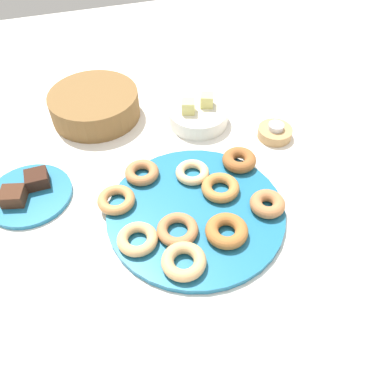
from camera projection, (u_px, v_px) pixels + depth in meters
name	position (u px, v px, depth m)	size (l,w,h in m)	color
ground_plane	(196.00, 214.00, 0.92)	(2.40, 2.40, 0.00)	white
donut_plate	(196.00, 212.00, 0.91)	(0.41, 0.41, 0.02)	#1E6B93
donut_0	(178.00, 230.00, 0.85)	(0.09, 0.09, 0.02)	#B27547
donut_1	(184.00, 261.00, 0.80)	(0.09, 0.09, 0.03)	tan
donut_2	(239.00, 160.00, 1.00)	(0.09, 0.09, 0.03)	#995B2D
donut_3	(192.00, 172.00, 0.97)	(0.08, 0.08, 0.02)	#EABC84
donut_4	(116.00, 200.00, 0.91)	(0.09, 0.09, 0.02)	#C6844C
donut_5	(220.00, 188.00, 0.94)	(0.09, 0.09, 0.03)	#BC7A3D
donut_6	(267.00, 204.00, 0.90)	(0.08, 0.08, 0.03)	#B27547
donut_7	(137.00, 239.00, 0.84)	(0.09, 0.09, 0.02)	tan
donut_8	(227.00, 231.00, 0.85)	(0.09, 0.09, 0.03)	#AD6B33
donut_9	(142.00, 173.00, 0.97)	(0.08, 0.08, 0.02)	#B27547
cake_plate	(29.00, 195.00, 0.95)	(0.20, 0.20, 0.01)	#1E6B93
brownie_near	(13.00, 196.00, 0.92)	(0.05, 0.05, 0.03)	#472819
brownie_far	(37.00, 179.00, 0.95)	(0.05, 0.05, 0.03)	#381E14
candle_holder	(275.00, 133.00, 1.09)	(0.09, 0.09, 0.03)	tan
tealight	(276.00, 127.00, 1.08)	(0.04, 0.04, 0.01)	silver
basket	(95.00, 105.00, 1.14)	(0.26, 0.26, 0.08)	brown
fruit_bowl	(198.00, 116.00, 1.13)	(0.17, 0.17, 0.04)	silver
melon_chunk_left	(188.00, 107.00, 1.10)	(0.04, 0.04, 0.04)	#DBD67A
melon_chunk_right	(207.00, 100.00, 1.12)	(0.04, 0.04, 0.04)	#DBD67A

